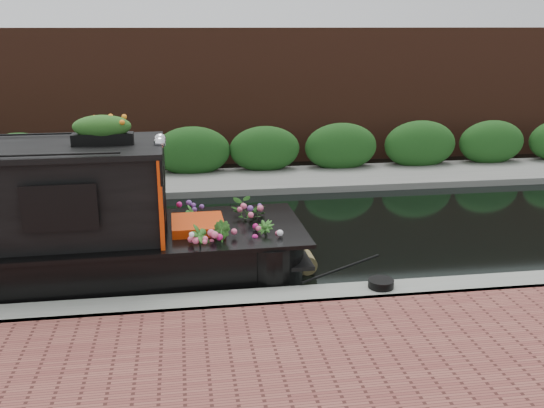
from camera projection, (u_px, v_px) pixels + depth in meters
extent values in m
plane|color=black|center=(196.00, 240.00, 11.96)|extent=(80.00, 80.00, 0.00)
cube|color=gray|center=(203.00, 316.00, 8.84)|extent=(40.00, 0.60, 0.50)
cube|color=slate|center=(191.00, 186.00, 15.95)|extent=(40.00, 2.40, 0.34)
cube|color=#1B4818|center=(190.00, 178.00, 16.80)|extent=(40.00, 1.10, 2.80)
cube|color=#4B2619|center=(189.00, 162.00, 18.79)|extent=(40.00, 1.00, 8.00)
cube|color=red|center=(162.00, 192.00, 9.69)|extent=(0.10, 1.85, 1.43)
cube|color=black|center=(60.00, 208.00, 8.58)|extent=(0.95, 0.05, 0.58)
cube|color=red|center=(198.00, 236.00, 9.99)|extent=(0.86, 0.97, 0.53)
sphere|color=silver|center=(160.00, 143.00, 9.32)|extent=(0.19, 0.19, 0.19)
sphere|color=silver|center=(160.00, 139.00, 9.60)|extent=(0.19, 0.19, 0.19)
cube|color=black|center=(103.00, 139.00, 9.32)|extent=(0.93, 0.27, 0.17)
ellipsoid|color=orange|center=(102.00, 125.00, 9.26)|extent=(1.02, 0.27, 0.25)
imported|color=#2B6120|center=(201.00, 247.00, 9.22)|extent=(0.42, 0.45, 0.70)
imported|color=#2B6120|center=(220.00, 243.00, 9.42)|extent=(0.41, 0.45, 0.68)
imported|color=#2B6120|center=(249.00, 219.00, 10.59)|extent=(0.65, 0.57, 0.69)
imported|color=#2B6120|center=(264.00, 238.00, 9.78)|extent=(0.46, 0.46, 0.58)
imported|color=#2B6120|center=(193.00, 222.00, 10.60)|extent=(0.35, 0.37, 0.59)
cylinder|color=brown|center=(305.00, 262.00, 10.41)|extent=(0.33, 0.43, 0.33)
cylinder|color=black|center=(381.00, 283.00, 9.19)|extent=(0.39, 0.39, 0.12)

